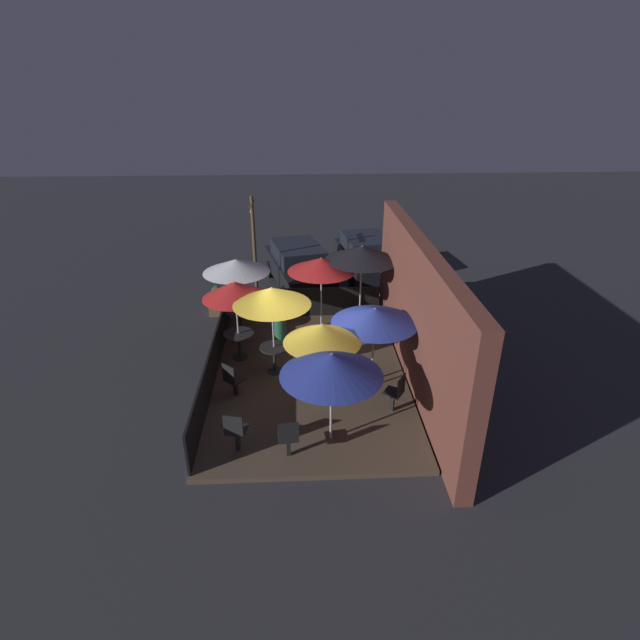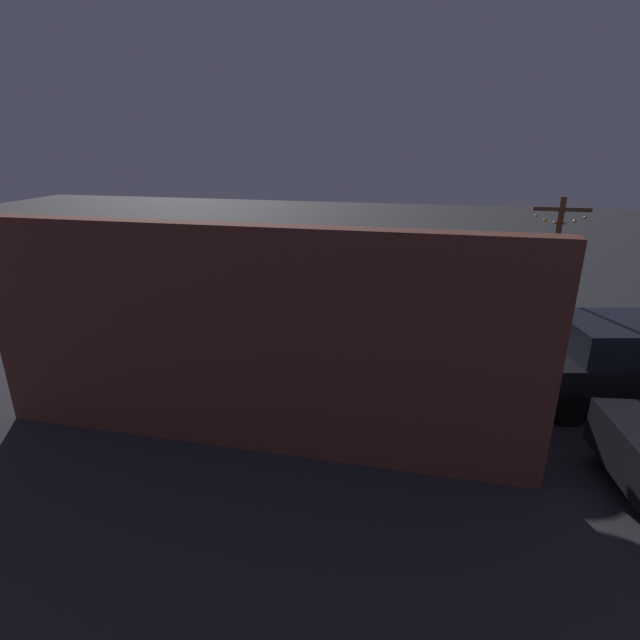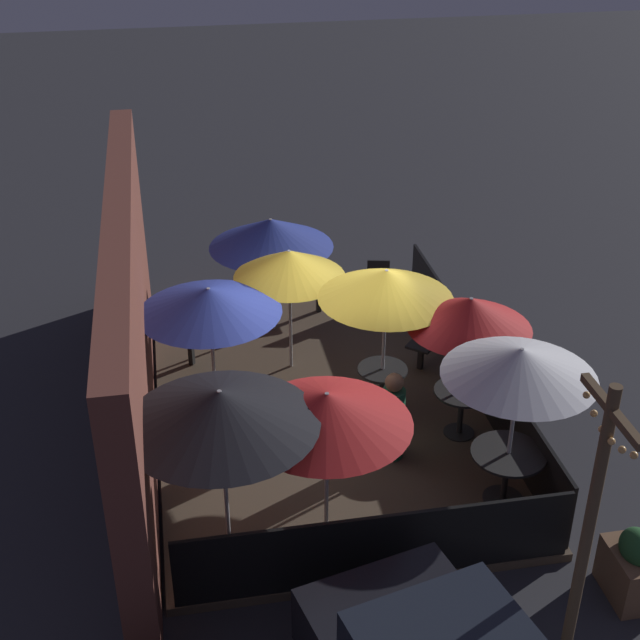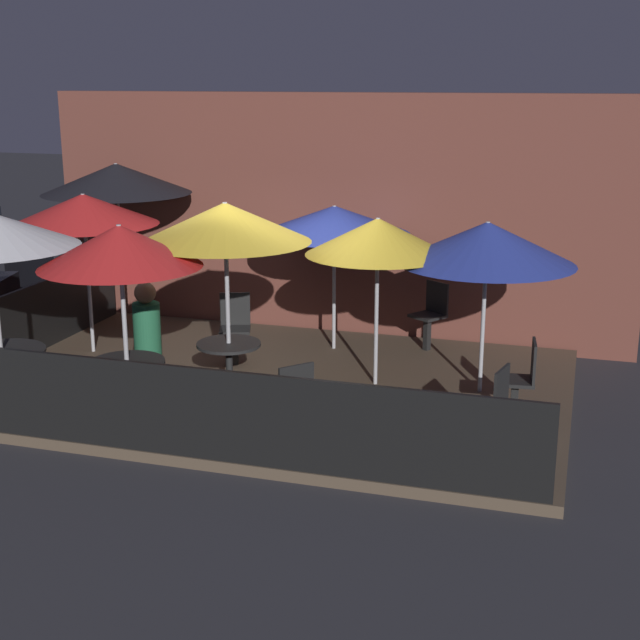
# 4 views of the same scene
# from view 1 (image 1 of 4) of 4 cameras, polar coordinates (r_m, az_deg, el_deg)

# --- Properties ---
(ground_plane) EXTENTS (60.00, 60.00, 0.00)m
(ground_plane) POSITION_cam_1_polar(r_m,az_deg,el_deg) (13.00, -1.27, -6.75)
(ground_plane) COLOR #2D2D33
(patio_deck) EXTENTS (7.23, 4.90, 0.12)m
(patio_deck) POSITION_cam_1_polar(r_m,az_deg,el_deg) (12.97, -1.27, -6.53)
(patio_deck) COLOR brown
(patio_deck) RESTS_ON ground_plane
(building_wall) EXTENTS (8.83, 0.36, 3.60)m
(building_wall) POSITION_cam_1_polar(r_m,az_deg,el_deg) (12.47, 11.06, 0.67)
(building_wall) COLOR brown
(building_wall) RESTS_ON ground_plane
(fence_front) EXTENTS (7.03, 0.05, 0.95)m
(fence_front) POSITION_cam_1_polar(r_m,az_deg,el_deg) (12.87, -12.10, -4.66)
(fence_front) COLOR black
(fence_front) RESTS_ON patio_deck
(fence_side_left) EXTENTS (0.05, 4.70, 0.95)m
(fence_side_left) POSITION_cam_1_polar(r_m,az_deg,el_deg) (15.87, -1.66, 2.07)
(fence_side_left) COLOR black
(fence_side_left) RESTS_ON patio_deck
(patio_umbrella_0) EXTENTS (1.90, 1.90, 2.31)m
(patio_umbrella_0) POSITION_cam_1_polar(r_m,az_deg,el_deg) (14.36, -9.57, 6.12)
(patio_umbrella_0) COLOR #B2B2B7
(patio_umbrella_0) RESTS_ON patio_deck
(patio_umbrella_1) EXTENTS (1.93, 1.93, 2.36)m
(patio_umbrella_1) POSITION_cam_1_polar(r_m,az_deg,el_deg) (12.16, -5.54, 2.71)
(patio_umbrella_1) COLOR #B2B2B7
(patio_umbrella_1) RESTS_ON patio_deck
(patio_umbrella_2) EXTENTS (1.72, 1.72, 2.22)m
(patio_umbrella_2) POSITION_cam_1_polar(r_m,az_deg,el_deg) (13.01, -9.69, 3.41)
(patio_umbrella_2) COLOR #B2B2B7
(patio_umbrella_2) RESTS_ON patio_deck
(patio_umbrella_3) EXTENTS (2.18, 2.18, 2.48)m
(patio_umbrella_3) POSITION_cam_1_polar(r_m,az_deg,el_deg) (14.81, 4.81, 7.61)
(patio_umbrella_3) COLOR #B2B2B7
(patio_umbrella_3) RESTS_ON patio_deck
(patio_umbrella_4) EXTENTS (2.09, 2.09, 2.01)m
(patio_umbrella_4) POSITION_cam_1_polar(r_m,az_deg,el_deg) (11.90, 6.27, 0.48)
(patio_umbrella_4) COLOR #B2B2B7
(patio_umbrella_4) RESTS_ON patio_deck
(patio_umbrella_5) EXTENTS (1.74, 1.74, 2.08)m
(patio_umbrella_5) POSITION_cam_1_polar(r_m,az_deg,el_deg) (10.95, 0.26, -1.54)
(patio_umbrella_5) COLOR #B2B2B7
(patio_umbrella_5) RESTS_ON patio_deck
(patio_umbrella_6) EXTENTS (1.99, 1.99, 2.19)m
(patio_umbrella_6) POSITION_cam_1_polar(r_m,az_deg,el_deg) (14.64, 0.14, 6.33)
(patio_umbrella_6) COLOR #B2B2B7
(patio_umbrella_6) RESTS_ON patio_deck
(patio_umbrella_7) EXTENTS (2.09, 2.09, 2.08)m
(patio_umbrella_7) POSITION_cam_1_polar(r_m,az_deg,el_deg) (9.86, 1.33, -5.12)
(patio_umbrella_7) COLOR #B2B2B7
(patio_umbrella_7) RESTS_ON patio_deck
(dining_table_0) EXTENTS (0.96, 0.96, 0.76)m
(dining_table_0) POSITION_cam_1_polar(r_m,az_deg,el_deg) (14.94, -9.14, 0.70)
(dining_table_0) COLOR black
(dining_table_0) RESTS_ON patio_deck
(dining_table_1) EXTENTS (0.74, 0.74, 0.74)m
(dining_table_1) POSITION_cam_1_polar(r_m,az_deg,el_deg) (12.85, -5.25, -3.68)
(dining_table_1) COLOR black
(dining_table_1) RESTS_ON patio_deck
(dining_table_2) EXTENTS (0.82, 0.82, 0.74)m
(dining_table_2) POSITION_cam_1_polar(r_m,az_deg,el_deg) (13.61, -9.25, -2.08)
(dining_table_2) COLOR black
(dining_table_2) RESTS_ON patio_deck
(patio_chair_0) EXTENTS (0.44, 0.44, 0.93)m
(patio_chair_0) POSITION_cam_1_polar(r_m,az_deg,el_deg) (10.15, -3.64, -13.19)
(patio_chair_0) COLOR black
(patio_chair_0) RESTS_ON patio_deck
(patio_chair_1) EXTENTS (0.55, 0.55, 0.95)m
(patio_chair_1) POSITION_cam_1_polar(r_m,az_deg,el_deg) (11.49, 8.67, -8.13)
(patio_chair_1) COLOR black
(patio_chair_1) RESTS_ON patio_deck
(patio_chair_2) EXTENTS (0.51, 0.51, 0.94)m
(patio_chair_2) POSITION_cam_1_polar(r_m,az_deg,el_deg) (13.34, 1.02, -2.67)
(patio_chair_2) COLOR black
(patio_chair_2) RESTS_ON patio_deck
(patio_chair_3) EXTENTS (0.48, 0.48, 0.96)m
(patio_chair_3) POSITION_cam_1_polar(r_m,az_deg,el_deg) (10.40, -9.62, -12.32)
(patio_chair_3) COLOR black
(patio_chair_3) RESTS_ON patio_deck
(patio_chair_4) EXTENTS (0.56, 0.56, 0.90)m
(patio_chair_4) POSITION_cam_1_polar(r_m,az_deg,el_deg) (12.07, -9.93, -6.64)
(patio_chair_4) COLOR black
(patio_chair_4) RESTS_ON patio_deck
(patron_0) EXTENTS (0.46, 0.46, 1.35)m
(patron_0) POSITION_cam_1_polar(r_m,az_deg,el_deg) (13.79, -4.57, -1.16)
(patron_0) COLOR #236642
(patron_0) RESTS_ON patio_deck
(planter_box) EXTENTS (0.75, 0.53, 0.94)m
(planter_box) POSITION_cam_1_polar(r_m,az_deg,el_deg) (16.74, -11.58, 2.18)
(planter_box) COLOR brown
(planter_box) RESTS_ON ground_plane
(light_post) EXTENTS (1.10, 0.12, 3.64)m
(light_post) POSITION_cam_1_polar(r_m,az_deg,el_deg) (16.86, -7.53, 8.60)
(light_post) COLOR brown
(light_post) RESTS_ON ground_plane
(parked_car_0) EXTENTS (4.55, 2.66, 1.62)m
(parked_car_0) POSITION_cam_1_polar(r_m,az_deg,el_deg) (18.31, -2.49, 6.25)
(parked_car_0) COLOR black
(parked_car_0) RESTS_ON ground_plane
(parked_car_1) EXTENTS (4.10, 2.19, 1.62)m
(parked_car_1) POSITION_cam_1_polar(r_m,az_deg,el_deg) (19.36, 5.26, 7.27)
(parked_car_1) COLOR black
(parked_car_1) RESTS_ON ground_plane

